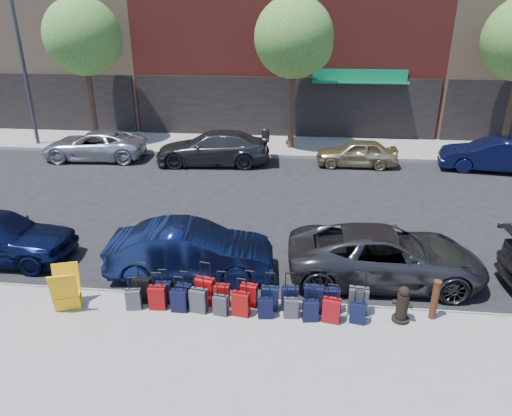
# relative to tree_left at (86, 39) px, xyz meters

# --- Properties ---
(ground) EXTENTS (120.00, 120.00, 0.00)m
(ground) POSITION_rel_tree_left_xyz_m (9.86, -9.50, -5.41)
(ground) COLOR black
(ground) RESTS_ON ground
(sidewalk_near) EXTENTS (60.00, 4.00, 0.15)m
(sidewalk_near) POSITION_rel_tree_left_xyz_m (9.86, -16.00, -5.34)
(sidewalk_near) COLOR gray
(sidewalk_near) RESTS_ON ground
(sidewalk_far) EXTENTS (60.00, 4.00, 0.15)m
(sidewalk_far) POSITION_rel_tree_left_xyz_m (9.86, 0.50, -5.34)
(sidewalk_far) COLOR gray
(sidewalk_far) RESTS_ON ground
(curb_near) EXTENTS (60.00, 0.08, 0.15)m
(curb_near) POSITION_rel_tree_left_xyz_m (9.86, -13.98, -5.34)
(curb_near) COLOR gray
(curb_near) RESTS_ON ground
(curb_far) EXTENTS (60.00, 0.08, 0.15)m
(curb_far) POSITION_rel_tree_left_xyz_m (9.86, -1.52, -5.34)
(curb_far) COLOR gray
(curb_far) RESTS_ON ground
(tree_left) EXTENTS (3.80, 3.80, 7.27)m
(tree_left) POSITION_rel_tree_left_xyz_m (0.00, 0.00, 0.00)
(tree_left) COLOR black
(tree_left) RESTS_ON sidewalk_far
(tree_center) EXTENTS (3.80, 3.80, 7.27)m
(tree_center) POSITION_rel_tree_left_xyz_m (10.50, 0.00, 0.00)
(tree_center) COLOR black
(tree_center) RESTS_ON sidewalk_far
(streetlight) EXTENTS (2.59, 0.18, 8.00)m
(streetlight) POSITION_rel_tree_left_xyz_m (-2.94, -0.70, -0.75)
(streetlight) COLOR #333338
(streetlight) RESTS_ON sidewalk_far
(suitcase_front_0) EXTENTS (0.44, 0.27, 1.02)m
(suitcase_front_0) POSITION_rel_tree_left_xyz_m (7.41, -14.34, -4.94)
(suitcase_front_0) COLOR black
(suitcase_front_0) RESTS_ON sidewalk_near
(suitcase_front_1) EXTENTS (0.37, 0.23, 0.87)m
(suitcase_front_1) POSITION_rel_tree_left_xyz_m (7.90, -14.33, -4.99)
(suitcase_front_1) COLOR black
(suitcase_front_1) RESTS_ON sidewalk_near
(suitcase_front_2) EXTENTS (0.38, 0.24, 0.86)m
(suitcase_front_2) POSITION_rel_tree_left_xyz_m (8.41, -14.35, -4.99)
(suitcase_front_2) COLOR black
(suitcase_front_2) RESTS_ON sidewalk_near
(suitcase_front_3) EXTENTS (0.48, 0.33, 1.07)m
(suitcase_front_3) POSITION_rel_tree_left_xyz_m (8.89, -14.26, -4.93)
(suitcase_front_3) COLOR #B00B0D
(suitcase_front_3) RESTS_ON sidewalk_near
(suitcase_front_4) EXTENTS (0.37, 0.21, 0.89)m
(suitcase_front_4) POSITION_rel_tree_left_xyz_m (9.29, -14.31, -4.98)
(suitcase_front_4) COLOR #9A0C09
(suitcase_front_4) RESTS_ON sidewalk_near
(suitcase_front_5) EXTENTS (0.41, 0.27, 0.92)m
(suitcase_front_5) POSITION_rel_tree_left_xyz_m (9.93, -14.25, -4.97)
(suitcase_front_5) COLOR #AB0B0E
(suitcase_front_5) RESTS_ON sidewalk_near
(suitcase_front_6) EXTENTS (0.40, 0.23, 0.95)m
(suitcase_front_6) POSITION_rel_tree_left_xyz_m (10.42, -14.34, -4.97)
(suitcase_front_6) COLOR black
(suitcase_front_6) RESTS_ON sidewalk_near
(suitcase_front_7) EXTENTS (0.40, 0.24, 0.93)m
(suitcase_front_7) POSITION_rel_tree_left_xyz_m (10.88, -14.27, -4.97)
(suitcase_front_7) COLOR black
(suitcase_front_7) RESTS_ON sidewalk_near
(suitcase_front_8) EXTENTS (0.45, 0.26, 1.06)m
(suitcase_front_8) POSITION_rel_tree_left_xyz_m (11.43, -14.31, -4.93)
(suitcase_front_8) COLOR black
(suitcase_front_8) RESTS_ON sidewalk_near
(suitcase_front_9) EXTENTS (0.41, 0.24, 0.97)m
(suitcase_front_9) POSITION_rel_tree_left_xyz_m (11.81, -14.28, -4.96)
(suitcase_front_9) COLOR black
(suitcase_front_9) RESTS_ON sidewalk_near
(suitcase_front_10) EXTENTS (0.46, 0.28, 1.05)m
(suitcase_front_10) POSITION_rel_tree_left_xyz_m (12.44, -14.27, -4.93)
(suitcase_front_10) COLOR #38383D
(suitcase_front_10) RESTS_ON sidewalk_near
(suitcase_back_0) EXTENTS (0.37, 0.25, 0.81)m
(suitcase_back_0) POSITION_rel_tree_left_xyz_m (7.28, -14.65, -5.01)
(suitcase_back_0) COLOR #3E3E43
(suitcase_back_0) RESTS_ON sidewalk_near
(suitcase_back_1) EXTENTS (0.40, 0.24, 0.92)m
(suitcase_back_1) POSITION_rel_tree_left_xyz_m (7.84, -14.58, -4.97)
(suitcase_back_1) COLOR maroon
(suitcase_back_1) RESTS_ON sidewalk_near
(suitcase_back_2) EXTENTS (0.37, 0.21, 0.87)m
(suitcase_back_2) POSITION_rel_tree_left_xyz_m (8.35, -14.62, -4.99)
(suitcase_back_2) COLOR black
(suitcase_back_2) RESTS_ON sidewalk_near
(suitcase_back_3) EXTENTS (0.42, 0.28, 0.92)m
(suitcase_back_3) POSITION_rel_tree_left_xyz_m (8.80, -14.59, -4.97)
(suitcase_back_3) COLOR #393A3E
(suitcase_back_3) RESTS_ON sidewalk_near
(suitcase_back_4) EXTENTS (0.35, 0.24, 0.78)m
(suitcase_back_4) POSITION_rel_tree_left_xyz_m (9.33, -14.65, -5.02)
(suitcase_back_4) COLOR #353439
(suitcase_back_4) RESTS_ON sidewalk_near
(suitcase_back_5) EXTENTS (0.42, 0.28, 0.92)m
(suitcase_back_5) POSITION_rel_tree_left_xyz_m (9.79, -14.62, -4.98)
(suitcase_back_5) COLOR maroon
(suitcase_back_5) RESTS_ON sidewalk_near
(suitcase_back_6) EXTENTS (0.35, 0.23, 0.79)m
(suitcase_back_6) POSITION_rel_tree_left_xyz_m (10.35, -14.66, -5.01)
(suitcase_back_6) COLOR black
(suitcase_back_6) RESTS_ON sidewalk_near
(suitcase_back_7) EXTENTS (0.34, 0.21, 0.77)m
(suitcase_back_7) POSITION_rel_tree_left_xyz_m (10.92, -14.58, -5.02)
(suitcase_back_7) COLOR #3B3B40
(suitcase_back_7) RESTS_ON sidewalk_near
(suitcase_back_8) EXTENTS (0.37, 0.25, 0.82)m
(suitcase_back_8) POSITION_rel_tree_left_xyz_m (11.36, -14.66, -5.01)
(suitcase_back_8) COLOR black
(suitcase_back_8) RESTS_ON sidewalk_near
(suitcase_back_9) EXTENTS (0.42, 0.29, 0.92)m
(suitcase_back_9) POSITION_rel_tree_left_xyz_m (11.82, -14.64, -4.97)
(suitcase_back_9) COLOR maroon
(suitcase_back_9) RESTS_ON sidewalk_near
(suitcase_back_10) EXTENTS (0.37, 0.26, 0.81)m
(suitcase_back_10) POSITION_rel_tree_left_xyz_m (12.40, -14.62, -5.01)
(suitcase_back_10) COLOR black
(suitcase_back_10) RESTS_ON sidewalk_near
(fire_hydrant) EXTENTS (0.45, 0.39, 0.87)m
(fire_hydrant) POSITION_rel_tree_left_xyz_m (13.38, -14.44, -4.86)
(fire_hydrant) COLOR black
(fire_hydrant) RESTS_ON sidewalk_near
(bollard) EXTENTS (0.18, 0.18, 0.96)m
(bollard) POSITION_rel_tree_left_xyz_m (14.10, -14.27, -4.77)
(bollard) COLOR #38190C
(bollard) RESTS_ON sidewalk_near
(display_rack) EXTENTS (0.76, 0.80, 1.04)m
(display_rack) POSITION_rel_tree_left_xyz_m (5.76, -14.81, -4.75)
(display_rack) COLOR #FBAD0D
(display_rack) RESTS_ON sidewalk_near
(car_near_1) EXTENTS (4.47, 1.90, 1.43)m
(car_near_1) POSITION_rel_tree_left_xyz_m (8.20, -12.77, -4.70)
(car_near_1) COLOR #0D183D
(car_near_1) RESTS_ON ground
(car_near_2) EXTENTS (5.13, 2.50, 1.40)m
(car_near_2) POSITION_rel_tree_left_xyz_m (13.28, -12.43, -4.71)
(car_near_2) COLOR #353538
(car_near_2) RESTS_ON ground
(car_far_0) EXTENTS (5.07, 2.61, 1.37)m
(car_far_0) POSITION_rel_tree_left_xyz_m (0.93, -2.62, -4.73)
(car_far_0) COLOR silver
(car_far_0) RESTS_ON ground
(car_far_1) EXTENTS (5.45, 2.57, 1.54)m
(car_far_1) POSITION_rel_tree_left_xyz_m (6.83, -2.81, -4.64)
(car_far_1) COLOR #303032
(car_far_1) RESTS_ON ground
(car_far_2) EXTENTS (3.69, 1.50, 1.25)m
(car_far_2) POSITION_rel_tree_left_xyz_m (13.50, -2.43, -4.78)
(car_far_2) COLOR tan
(car_far_2) RESTS_ON ground
(car_far_3) EXTENTS (4.64, 2.15, 1.47)m
(car_far_3) POSITION_rel_tree_left_xyz_m (19.49, -2.50, -4.68)
(car_far_3) COLOR #0C1238
(car_far_3) RESTS_ON ground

